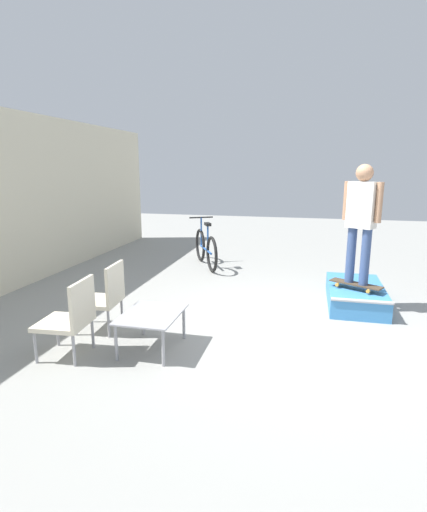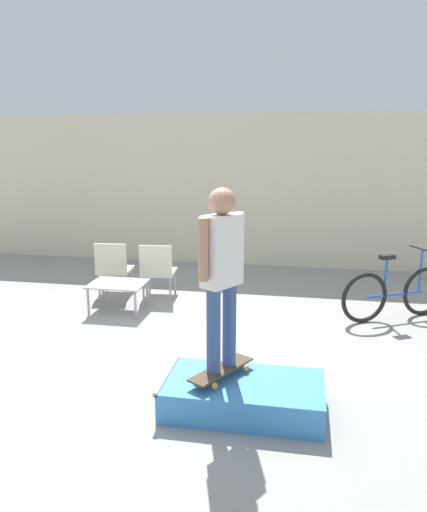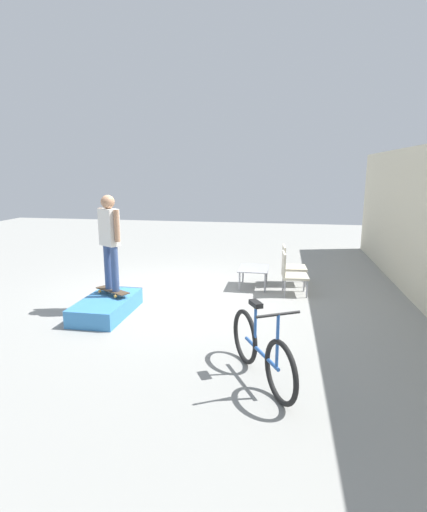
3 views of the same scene
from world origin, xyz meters
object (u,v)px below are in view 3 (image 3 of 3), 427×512
at_px(skateboard_on_ramp, 113,291).
at_px(patio_chair_right, 291,272).
at_px(patio_chair_left, 290,264).
at_px(coffee_table, 254,270).
at_px(skate_ramp_box, 107,306).
at_px(bicycle, 261,351).
at_px(person_skater, 110,235).

distance_m(skateboard_on_ramp, patio_chair_right, 3.57).
bearing_deg(patio_chair_right, patio_chair_left, -4.74).
bearing_deg(coffee_table, patio_chair_left, 115.16).
xyz_separation_m(skate_ramp_box, coffee_table, (-2.17, 2.45, 0.24)).
bearing_deg(bicycle, coffee_table, 157.22).
bearing_deg(person_skater, patio_chair_left, 68.52).
bearing_deg(skate_ramp_box, coffee_table, 131.64).
height_order(coffee_table, bicycle, bicycle).
height_order(coffee_table, patio_chair_right, patio_chair_right).
bearing_deg(bicycle, patio_chair_left, 146.45).
bearing_deg(patio_chair_left, coffee_table, 110.68).
relative_size(skate_ramp_box, patio_chair_right, 1.72).
bearing_deg(skateboard_on_ramp, skate_ramp_box, -68.40).
relative_size(skate_ramp_box, coffee_table, 1.86).
bearing_deg(patio_chair_left, skateboard_on_ramp, 121.56).
relative_size(coffee_table, patio_chair_left, 0.93).
height_order(person_skater, coffee_table, person_skater).
distance_m(person_skater, patio_chair_right, 3.69).
distance_m(coffee_table, patio_chair_left, 0.87).
distance_m(coffee_table, patio_chair_right, 0.88).
xyz_separation_m(skate_ramp_box, patio_chair_right, (-1.79, 3.23, 0.33)).
bearing_deg(bicycle, person_skater, -154.32).
xyz_separation_m(coffee_table, patio_chair_left, (-0.37, 0.79, 0.09)).
height_order(skateboard_on_ramp, bicycle, bicycle).
relative_size(skateboard_on_ramp, patio_chair_left, 0.86).
bearing_deg(skate_ramp_box, bicycle, 57.37).
height_order(person_skater, bicycle, person_skater).
relative_size(person_skater, patio_chair_left, 1.94).
distance_m(skate_ramp_box, person_skater, 1.27).
relative_size(skate_ramp_box, bicycle, 0.98).
distance_m(person_skater, patio_chair_left, 4.06).
height_order(patio_chair_left, bicycle, bicycle).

